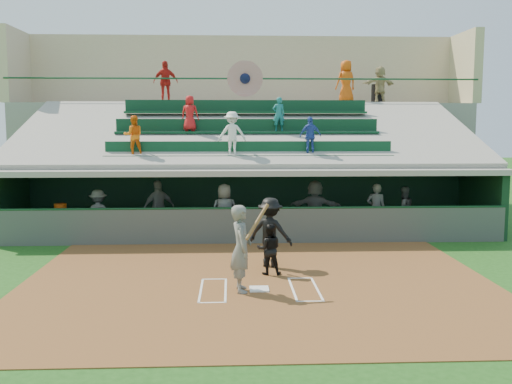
{
  "coord_description": "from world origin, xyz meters",
  "views": [
    {
      "loc": [
        -0.62,
        -12.36,
        3.69
      ],
      "look_at": [
        0.08,
        3.5,
        1.8
      ],
      "focal_mm": 40.0,
      "sensor_mm": 36.0,
      "label": 1
    }
  ],
  "objects_px": {
    "batter_at_plate": "(241,248)",
    "catcher": "(269,249)",
    "water_cooler": "(60,210)",
    "home_plate": "(259,289)",
    "trash_bin": "(378,94)",
    "white_table": "(60,226)"
  },
  "relations": [
    {
      "from": "batter_at_plate",
      "to": "catcher",
      "type": "bearing_deg",
      "value": 63.21
    },
    {
      "from": "batter_at_plate",
      "to": "white_table",
      "type": "bearing_deg",
      "value": 132.68
    },
    {
      "from": "home_plate",
      "to": "trash_bin",
      "type": "distance_m",
      "value": 15.31
    },
    {
      "from": "batter_at_plate",
      "to": "trash_bin",
      "type": "xyz_separation_m",
      "value": [
        6.37,
        13.28,
        4.04
      ]
    },
    {
      "from": "batter_at_plate",
      "to": "catcher",
      "type": "xyz_separation_m",
      "value": [
        0.71,
        1.4,
        -0.34
      ]
    },
    {
      "from": "catcher",
      "to": "water_cooler",
      "type": "relative_size",
      "value": 3.18
    },
    {
      "from": "home_plate",
      "to": "trash_bin",
      "type": "height_order",
      "value": "trash_bin"
    },
    {
      "from": "batter_at_plate",
      "to": "catcher",
      "type": "relative_size",
      "value": 1.56
    },
    {
      "from": "home_plate",
      "to": "catcher",
      "type": "height_order",
      "value": "catcher"
    },
    {
      "from": "trash_bin",
      "to": "batter_at_plate",
      "type": "bearing_deg",
      "value": -115.63
    },
    {
      "from": "batter_at_plate",
      "to": "water_cooler",
      "type": "bearing_deg",
      "value": 132.71
    },
    {
      "from": "batter_at_plate",
      "to": "water_cooler",
      "type": "height_order",
      "value": "batter_at_plate"
    },
    {
      "from": "batter_at_plate",
      "to": "white_table",
      "type": "relative_size",
      "value": 2.42
    },
    {
      "from": "home_plate",
      "to": "batter_at_plate",
      "type": "xyz_separation_m",
      "value": [
        -0.4,
        -0.1,
        0.95
      ]
    },
    {
      "from": "batter_at_plate",
      "to": "water_cooler",
      "type": "relative_size",
      "value": 4.96
    },
    {
      "from": "home_plate",
      "to": "white_table",
      "type": "xyz_separation_m",
      "value": [
        -6.18,
        6.17,
        0.36
      ]
    },
    {
      "from": "batter_at_plate",
      "to": "home_plate",
      "type": "bearing_deg",
      "value": 13.67
    },
    {
      "from": "catcher",
      "to": "water_cooler",
      "type": "bearing_deg",
      "value": -34.95
    },
    {
      "from": "water_cooler",
      "to": "trash_bin",
      "type": "bearing_deg",
      "value": 30.32
    },
    {
      "from": "white_table",
      "to": "trash_bin",
      "type": "xyz_separation_m",
      "value": [
        12.15,
        7.02,
        4.64
      ]
    },
    {
      "from": "home_plate",
      "to": "white_table",
      "type": "relative_size",
      "value": 0.53
    },
    {
      "from": "water_cooler",
      "to": "trash_bin",
      "type": "height_order",
      "value": "trash_bin"
    }
  ]
}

